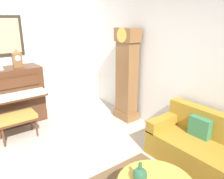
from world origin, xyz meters
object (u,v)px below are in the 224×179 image
Objects in this scene: piano at (7,97)px; couch at (212,152)px; piano_bench at (17,118)px; mantel_clock at (17,59)px; grandfather_clock at (127,78)px; teacup at (1,69)px; green_jug at (140,175)px.

couch is at bearing 29.83° from piano.
mantel_clock is (-0.74, 0.33, 0.99)m from piano_bench.
grandfather_clock reaches higher than piano_bench.
piano is at bearing -150.17° from couch.
teacup is at bearing -119.21° from grandfather_clock.
mantel_clock is (0.00, 0.29, 0.78)m from piano.
grandfather_clock reaches higher than couch.
green_jug is at bearing 5.19° from mantel_clock.
piano_bench is 6.03× the size of teacup.
couch is 16.38× the size of teacup.
grandfather_clock reaches higher than piano.
teacup reaches higher than green_jug.
couch is 7.92× the size of green_jug.
piano is 0.71× the size of grandfather_clock.
piano is 0.63m from teacup.
grandfather_clock is 2.66m from green_jug.
piano_bench is at bearing 0.94° from teacup.
mantel_clock reaches higher than teacup.
mantel_clock reaches higher than couch.
couch is (2.19, -0.19, -0.65)m from grandfather_clock.
couch is at bearing 85.96° from green_jug.
couch is 4.12m from teacup.
piano_bench is 1.28m from mantel_clock.
piano is 0.76× the size of couch.
grandfather_clock reaches higher than mantel_clock.
grandfather_clock reaches higher than green_jug.
grandfather_clock is at bearing 59.15° from piano.
piano is 0.77m from piano_bench.
piano is 2.58m from grandfather_clock.
teacup is (0.06, -0.05, 0.63)m from piano.
piano is 6.00× the size of green_jug.
green_jug is at bearing 10.96° from teacup.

